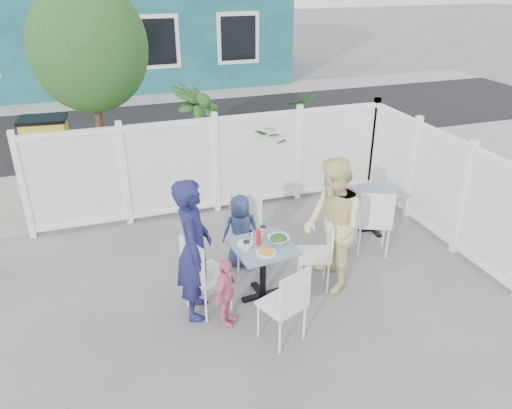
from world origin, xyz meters
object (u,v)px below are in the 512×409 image
object	(u,v)px
chair_back	(248,225)
boy	(241,231)
spare_table	(376,200)
chair_right	(321,249)
utility_cabinet	(50,158)
main_table	(263,257)
man	(194,249)
woman	(333,226)
chair_left	(202,270)
chair_near	(287,301)
toddler	(226,293)

from	to	relation	value
chair_back	boy	size ratio (longest dim) A/B	0.95
spare_table	chair_right	bearing A→B (deg)	-143.35
chair_right	utility_cabinet	bearing A→B (deg)	58.10
main_table	man	distance (m)	0.88
woman	boy	size ratio (longest dim) A/B	1.68
chair_left	chair_near	bearing A→B (deg)	19.97
toddler	main_table	bearing A→B (deg)	-18.94
main_table	spare_table	world-z (taller)	main_table
man	woman	size ratio (longest dim) A/B	1.00
chair_left	chair_near	distance (m)	1.10
chair_right	man	size ratio (longest dim) A/B	0.54
main_table	chair_back	xyz separation A→B (m)	(0.08, 0.84, -0.01)
chair_left	spare_table	bearing A→B (deg)	88.80
spare_table	woman	size ratio (longest dim) A/B	0.40
chair_near	toddler	bearing A→B (deg)	115.07
chair_left	chair_right	size ratio (longest dim) A/B	1.07
toddler	chair_right	bearing A→B (deg)	-35.92
chair_right	chair_back	distance (m)	1.08
chair_back	toddler	world-z (taller)	chair_back
utility_cabinet	man	xyz separation A→B (m)	(1.68, -4.18, 0.18)
chair_left	toddler	bearing A→B (deg)	9.77
chair_near	chair_back	bearing A→B (deg)	64.38
utility_cabinet	boy	xyz separation A→B (m)	(2.49, -3.33, -0.16)
chair_near	boy	bearing A→B (deg)	68.01
spare_table	woman	xyz separation A→B (m)	(-1.32, -1.11, 0.34)
boy	toddler	distance (m)	1.30
utility_cabinet	spare_table	world-z (taller)	utility_cabinet
chair_right	boy	world-z (taller)	boy
boy	toddler	bearing A→B (deg)	70.69
chair_left	chair_right	distance (m)	1.53
chair_near	utility_cabinet	bearing A→B (deg)	94.57
chair_right	chair_near	xyz separation A→B (m)	(-0.80, -0.86, 0.01)
man	woman	xyz separation A→B (m)	(1.73, -0.01, 0.00)
man	main_table	bearing A→B (deg)	-73.86
chair_near	chair_left	bearing A→B (deg)	109.97
spare_table	boy	bearing A→B (deg)	-173.52
main_table	man	world-z (taller)	man
chair_right	boy	size ratio (longest dim) A/B	0.91
chair_left	chair_back	xyz separation A→B (m)	(0.84, 0.88, -0.01)
chair_near	man	xyz separation A→B (m)	(-0.81, 0.84, 0.31)
man	woman	distance (m)	1.73
chair_near	man	size ratio (longest dim) A/B	0.55
woman	boy	world-z (taller)	woman
utility_cabinet	boy	distance (m)	4.16
chair_back	woman	distance (m)	1.23
woman	toddler	size ratio (longest dim) A/B	2.02
chair_back	man	size ratio (longest dim) A/B	0.57
chair_back	chair_right	bearing A→B (deg)	135.25
spare_table	boy	xyz separation A→B (m)	(-2.24, -0.25, -0.01)
utility_cabinet	chair_near	world-z (taller)	utility_cabinet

